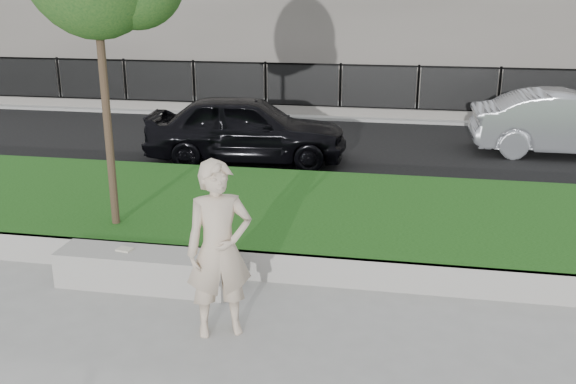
% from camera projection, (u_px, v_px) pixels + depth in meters
% --- Properties ---
extents(ground, '(90.00, 90.00, 0.00)m').
position_uv_depth(ground, '(279.00, 322.00, 7.39)').
color(ground, gray).
rests_on(ground, ground).
extents(grass_bank, '(34.00, 4.00, 0.40)m').
position_uv_depth(grass_bank, '(316.00, 218.00, 10.13)').
color(grass_bank, '#14370D').
rests_on(grass_bank, ground).
extents(grass_kerb, '(34.00, 0.08, 0.40)m').
position_uv_depth(grass_kerb, '(295.00, 269.00, 8.30)').
color(grass_kerb, gray).
rests_on(grass_kerb, ground).
extents(street, '(34.00, 7.00, 0.04)m').
position_uv_depth(street, '(349.00, 147.00, 15.34)').
color(street, black).
rests_on(street, ground).
extents(far_pavement, '(34.00, 3.00, 0.12)m').
position_uv_depth(far_pavement, '(363.00, 112.00, 19.54)').
color(far_pavement, gray).
rests_on(far_pavement, ground).
extents(iron_fence, '(32.00, 0.30, 1.50)m').
position_uv_depth(iron_fence, '(361.00, 101.00, 18.46)').
color(iron_fence, slate).
rests_on(iron_fence, far_pavement).
extents(stone_bench, '(2.26, 0.56, 0.46)m').
position_uv_depth(stone_bench, '(145.00, 269.00, 8.21)').
color(stone_bench, gray).
rests_on(stone_bench, ground).
extents(man, '(0.85, 0.73, 1.98)m').
position_uv_depth(man, '(219.00, 250.00, 6.89)').
color(man, beige).
rests_on(man, ground).
extents(book, '(0.22, 0.18, 0.02)m').
position_uv_depth(book, '(125.00, 249.00, 8.22)').
color(book, beige).
rests_on(book, stone_bench).
extents(car_dark, '(4.46, 2.15, 1.47)m').
position_uv_depth(car_dark, '(247.00, 128.00, 13.82)').
color(car_dark, black).
rests_on(car_dark, street).
extents(car_silver, '(4.37, 1.60, 1.43)m').
position_uv_depth(car_silver, '(571.00, 124.00, 14.40)').
color(car_silver, '#93969B').
rests_on(car_silver, street).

